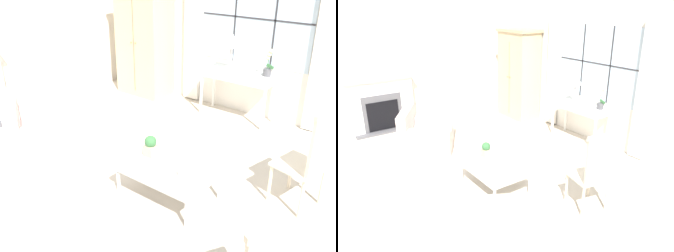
# 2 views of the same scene
# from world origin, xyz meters

# --- Properties ---
(ground_plane) EXTENTS (14.00, 14.00, 0.00)m
(ground_plane) POSITION_xyz_m (0.00, 0.00, 0.00)
(ground_plane) COLOR #BCB2A3
(wall_back_windowed) EXTENTS (7.20, 0.14, 2.80)m
(wall_back_windowed) POSITION_xyz_m (0.00, 3.02, 1.39)
(wall_back_windowed) COLOR silver
(wall_back_windowed) RESTS_ON ground_plane
(wall_left) EXTENTS (0.06, 7.20, 2.80)m
(wall_left) POSITION_xyz_m (-3.03, 0.60, 1.40)
(wall_left) COLOR silver
(wall_left) RESTS_ON ground_plane
(fireplace) EXTENTS (0.34, 1.44, 2.02)m
(fireplace) POSITION_xyz_m (-2.91, -0.29, 0.67)
(fireplace) COLOR #515156
(fireplace) RESTS_ON ground_plane
(armoire) EXTENTS (1.01, 0.60, 2.05)m
(armoire) POSITION_xyz_m (-1.98, 2.68, 1.03)
(armoire) COLOR tan
(armoire) RESTS_ON ground_plane
(console_table) EXTENTS (1.18, 0.47, 0.78)m
(console_table) POSITION_xyz_m (-0.05, 2.71, 0.69)
(console_table) COLOR white
(console_table) RESTS_ON ground_plane
(table_lamp) EXTENTS (0.25, 0.25, 0.57)m
(table_lamp) POSITION_xyz_m (-0.18, 2.65, 1.21)
(table_lamp) COLOR silver
(table_lamp) RESTS_ON console_table
(potted_orchid) EXTENTS (0.16, 0.12, 0.40)m
(potted_orchid) POSITION_xyz_m (0.41, 2.73, 0.93)
(potted_orchid) COLOR #4C4C51
(potted_orchid) RESTS_ON console_table
(armchair_upholstered) EXTENTS (1.30, 1.27, 0.78)m
(armchair_upholstered) POSITION_xyz_m (-1.50, 0.09, 0.25)
(armchair_upholstered) COLOR beige
(armchair_upholstered) RESTS_ON ground_plane
(side_chair_wooden) EXTENTS (0.53, 0.53, 1.13)m
(side_chair_wooden) POSITION_xyz_m (1.67, 1.06, 0.61)
(side_chair_wooden) COLOR beige
(side_chair_wooden) RESTS_ON ground_plane
(accent_chair_wooden) EXTENTS (0.60, 0.60, 1.09)m
(accent_chair_wooden) POSITION_xyz_m (1.97, -0.65, 0.59)
(accent_chair_wooden) COLOR beige
(accent_chair_wooden) RESTS_ON ground_plane
(coffee_table) EXTENTS (1.02, 0.71, 0.38)m
(coffee_table) POSITION_xyz_m (0.45, 0.33, 0.34)
(coffee_table) COLOR silver
(coffee_table) RESTS_ON ground_plane
(potted_plant_small) EXTENTS (0.13, 0.13, 0.24)m
(potted_plant_small) POSITION_xyz_m (0.16, 0.39, 0.50)
(potted_plant_small) COLOR tan
(potted_plant_small) RESTS_ON coffee_table
(pillar_candle) EXTENTS (0.12, 0.12, 0.11)m
(pillar_candle) POSITION_xyz_m (0.70, 0.25, 0.43)
(pillar_candle) COLOR silver
(pillar_candle) RESTS_ON coffee_table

